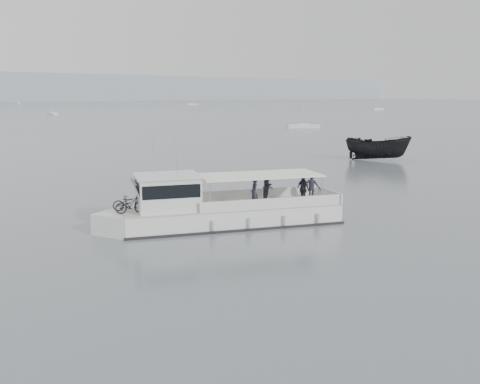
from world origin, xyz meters
TOP-DOWN VIEW (x-y plane):
  - ground at (0.00, 0.00)m, footprint 1400.00×1400.00m
  - tour_boat at (-3.64, -2.17)m, footprint 11.87×6.67m
  - dark_motorboat at (24.89, 9.68)m, footprint 5.61×6.44m

SIDE VIEW (x-z plane):
  - ground at x=0.00m, z-range 0.00..0.00m
  - tour_boat at x=-3.64m, z-range -1.71..3.39m
  - dark_motorboat at x=24.89m, z-range 0.00..2.42m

